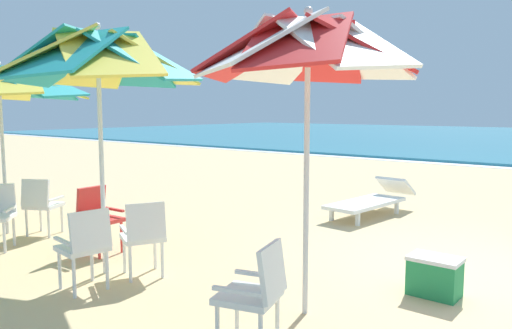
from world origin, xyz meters
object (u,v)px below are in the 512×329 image
at_px(plastic_chair_0, 256,290).
at_px(plastic_chair_1, 144,234).
at_px(plastic_chair_3, 85,244).
at_px(beach_umbrella_1, 98,60).
at_px(beach_umbrella_0, 308,52).
at_px(plastic_chair_2, 98,215).
at_px(plastic_chair_4, 41,203).
at_px(cooler_box, 435,276).
at_px(sun_lounger_2, 372,200).

relative_size(plastic_chair_0, plastic_chair_1, 1.00).
bearing_deg(plastic_chair_3, beach_umbrella_1, 126.65).
height_order(beach_umbrella_0, beach_umbrella_1, beach_umbrella_1).
bearing_deg(plastic_chair_0, plastic_chair_2, 166.42).
distance_m(beach_umbrella_1, plastic_chair_4, 2.93).
height_order(plastic_chair_1, plastic_chair_2, same).
height_order(beach_umbrella_1, plastic_chair_4, beach_umbrella_1).
height_order(beach_umbrella_1, plastic_chair_3, beach_umbrella_1).
bearing_deg(plastic_chair_1, plastic_chair_4, 175.43).
xyz_separation_m(beach_umbrella_0, plastic_chair_3, (-2.07, -0.94, -1.87)).
bearing_deg(plastic_chair_0, plastic_chair_3, -177.77).
bearing_deg(beach_umbrella_0, plastic_chair_4, -178.89).
bearing_deg(cooler_box, sun_lounger_2, 124.96).
bearing_deg(plastic_chair_4, plastic_chair_1, -4.57).
xyz_separation_m(plastic_chair_0, plastic_chair_1, (-2.05, 0.56, 0.00)).
distance_m(plastic_chair_3, cooler_box, 3.56).
distance_m(plastic_chair_0, sun_lounger_2, 5.36).
bearing_deg(plastic_chair_1, beach_umbrella_1, -157.33).
bearing_deg(plastic_chair_2, plastic_chair_3, -38.49).
bearing_deg(plastic_chair_2, beach_umbrella_0, 1.17).
relative_size(beach_umbrella_0, plastic_chair_2, 3.18).
height_order(plastic_chair_0, plastic_chair_3, same).
relative_size(beach_umbrella_0, plastic_chair_4, 3.18).
xyz_separation_m(plastic_chair_2, cooler_box, (3.95, 1.24, -0.30)).
xyz_separation_m(plastic_chair_1, plastic_chair_2, (-1.24, 0.24, 0.00)).
bearing_deg(cooler_box, plastic_chair_1, -151.41).
height_order(plastic_chair_1, plastic_chair_4, same).
relative_size(plastic_chair_2, plastic_chair_3, 1.00).
distance_m(beach_umbrella_0, cooler_box, 2.59).
distance_m(beach_umbrella_0, plastic_chair_0, 2.06).
distance_m(plastic_chair_0, cooler_box, 2.16).
bearing_deg(plastic_chair_3, beach_umbrella_0, 24.52).
bearing_deg(plastic_chair_0, sun_lounger_2, 106.27).
xyz_separation_m(beach_umbrella_0, beach_umbrella_1, (-2.40, -0.50, 0.04)).
bearing_deg(beach_umbrella_1, beach_umbrella_0, 11.65).
bearing_deg(beach_umbrella_1, cooler_box, 27.76).
relative_size(beach_umbrella_0, sun_lounger_2, 1.25).
xyz_separation_m(plastic_chair_3, sun_lounger_2, (0.68, 5.22, -0.22)).
distance_m(plastic_chair_4, cooler_box, 5.52).
relative_size(plastic_chair_3, sun_lounger_2, 0.39).
xyz_separation_m(beach_umbrella_1, plastic_chair_3, (0.33, -0.45, -1.91)).
bearing_deg(plastic_chair_4, beach_umbrella_1, -10.53).
bearing_deg(cooler_box, beach_umbrella_0, -123.49).
relative_size(plastic_chair_0, plastic_chair_4, 1.00).
distance_m(beach_umbrella_1, plastic_chair_2, 2.10).
xyz_separation_m(beach_umbrella_1, sun_lounger_2, (1.01, 4.77, -2.12)).
relative_size(beach_umbrella_0, plastic_chair_1, 3.18).
distance_m(beach_umbrella_1, plastic_chair_1, 1.97).
bearing_deg(plastic_chair_4, cooler_box, 13.29).
bearing_deg(beach_umbrella_0, plastic_chair_1, -171.17).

